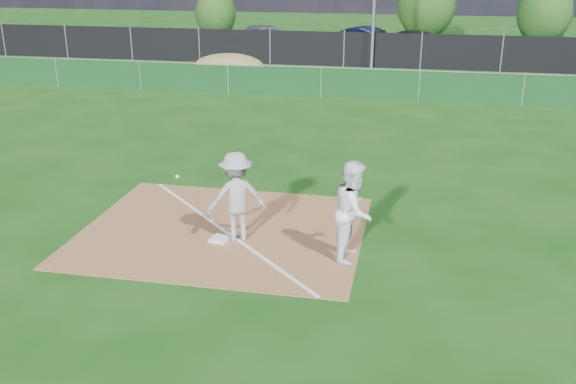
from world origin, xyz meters
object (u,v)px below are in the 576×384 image
object	(u,v)px
play_at_first	(236,197)
tree_mid	(427,5)
runner	(354,211)
car_right	(423,44)
tree_right	(545,13)
car_left	(268,37)
first_base	(220,239)
tree_left	(215,14)
car_mid	(369,40)

from	to	relation	value
play_at_first	tree_mid	bearing A→B (deg)	83.75
runner	car_right	size ratio (longest dim) A/B	0.40
tree_mid	tree_right	xyz separation A→B (m)	(7.42, -1.24, -0.33)
car_left	tree_mid	bearing A→B (deg)	-74.56
tree_right	first_base	bearing A→B (deg)	-109.15
first_base	runner	world-z (taller)	runner
car_left	tree_right	bearing A→B (deg)	-91.40
play_at_first	car_left	distance (m)	28.46
car_right	tree_left	xyz separation A→B (m)	(-14.11, 5.21, 0.97)
first_base	tree_right	world-z (taller)	tree_right
play_at_first	tree_right	world-z (taller)	tree_right
car_right	first_base	bearing A→B (deg)	170.83
tree_mid	tree_right	bearing A→B (deg)	-9.51
play_at_first	tree_left	xyz separation A→B (m)	(-10.48, 31.96, 0.75)
car_mid	tree_right	bearing A→B (deg)	-39.90
play_at_first	car_right	size ratio (longest dim) A/B	0.39
runner	car_mid	world-z (taller)	runner
first_base	car_mid	size ratio (longest dim) A/B	0.08
play_at_first	runner	xyz separation A→B (m)	(2.44, -0.36, 0.03)
car_mid	tree_right	xyz separation A→B (m)	(10.69, 5.34, 1.31)
play_at_first	car_mid	size ratio (longest dim) A/B	0.43
car_mid	tree_left	xyz separation A→B (m)	(-10.95, 4.34, 0.95)
play_at_first	runner	bearing A→B (deg)	-8.28
car_left	car_mid	xyz separation A→B (m)	(6.30, -0.24, -0.04)
tree_right	play_at_first	bearing A→B (deg)	-108.72
first_base	tree_mid	xyz separation A→B (m)	(4.09, 34.37, 2.34)
tree_right	car_right	bearing A→B (deg)	-140.46
first_base	runner	xyz separation A→B (m)	(2.78, -0.19, 0.94)
tree_mid	first_base	bearing A→B (deg)	-96.78
first_base	play_at_first	bearing A→B (deg)	25.86
first_base	play_at_first	world-z (taller)	play_at_first
tree_right	tree_mid	bearing A→B (deg)	170.49
car_right	tree_left	distance (m)	15.08
runner	car_right	distance (m)	27.13
car_left	tree_left	bearing A→B (deg)	30.53
first_base	car_mid	xyz separation A→B (m)	(0.81, 27.79, 0.70)
tree_mid	tree_right	size ratio (longest dim) A/B	1.16
first_base	car_mid	world-z (taller)	car_mid
car_mid	first_base	bearing A→B (deg)	-158.12
play_at_first	tree_right	size ratio (longest dim) A/B	0.49
play_at_first	car_left	world-z (taller)	play_at_first
runner	first_base	bearing A→B (deg)	89.83
first_base	tree_mid	world-z (taller)	tree_mid
first_base	tree_left	bearing A→B (deg)	107.52
car_mid	tree_right	size ratio (longest dim) A/B	1.13
car_left	car_mid	size ratio (longest dim) A/B	1.02
play_at_first	car_right	distance (m)	26.99
car_left	tree_left	size ratio (longest dim) A/B	1.39
car_mid	tree_mid	world-z (taller)	tree_mid
runner	tree_right	bearing A→B (deg)	-10.89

